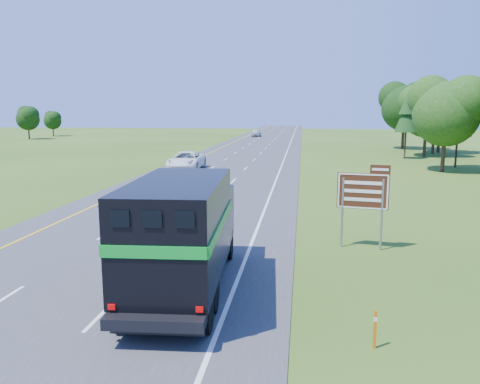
{
  "coord_description": "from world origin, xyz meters",
  "views": [
    {
      "loc": [
        7.72,
        -10.87,
        6.1
      ],
      "look_at": [
        4.3,
        14.85,
        1.57
      ],
      "focal_mm": 35.0,
      "sensor_mm": 36.0,
      "label": 1
    }
  ],
  "objects_px": {
    "white_suv": "(186,160)",
    "far_car": "(256,133)",
    "horse_truck": "(183,231)",
    "exit_sign": "(364,195)"
  },
  "relations": [
    {
      "from": "white_suv",
      "to": "far_car",
      "type": "bearing_deg",
      "value": 88.14
    },
    {
      "from": "exit_sign",
      "to": "far_car",
      "type": "bearing_deg",
      "value": 108.54
    },
    {
      "from": "horse_truck",
      "to": "far_car",
      "type": "height_order",
      "value": "horse_truck"
    },
    {
      "from": "horse_truck",
      "to": "exit_sign",
      "type": "height_order",
      "value": "horse_truck"
    },
    {
      "from": "far_car",
      "to": "exit_sign",
      "type": "height_order",
      "value": "exit_sign"
    },
    {
      "from": "white_suv",
      "to": "far_car",
      "type": "xyz_separation_m",
      "value": [
        1.08,
        62.99,
        -0.05
      ]
    },
    {
      "from": "horse_truck",
      "to": "far_car",
      "type": "distance_m",
      "value": 95.67
    },
    {
      "from": "horse_truck",
      "to": "far_car",
      "type": "xyz_separation_m",
      "value": [
        -6.92,
        95.42,
        -1.2
      ]
    },
    {
      "from": "horse_truck",
      "to": "far_car",
      "type": "relative_size",
      "value": 1.73
    },
    {
      "from": "white_suv",
      "to": "far_car",
      "type": "relative_size",
      "value": 1.29
    }
  ]
}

